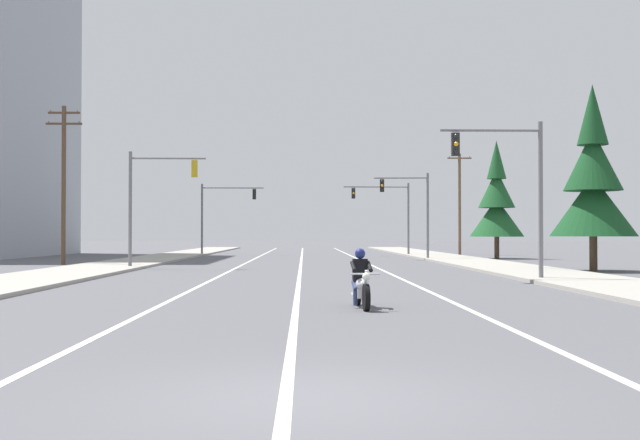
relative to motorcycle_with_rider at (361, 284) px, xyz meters
name	(u,v)px	position (x,y,z in m)	size (l,w,h in m)	color
ground_plane	(302,398)	(-1.42, -10.62, -0.59)	(400.00, 400.00, 0.00)	#515156
lane_stripe_center	(301,261)	(-1.61, 34.38, -0.58)	(0.16, 100.00, 0.01)	beige
lane_stripe_left	(251,261)	(-5.06, 34.38, -0.58)	(0.16, 100.00, 0.01)	beige
lane_stripe_right	(362,261)	(2.55, 34.38, -0.58)	(0.16, 100.00, 0.01)	beige
sidewalk_kerb_right	(474,262)	(9.18, 29.38, -0.52)	(4.40, 110.00, 0.14)	#9E998E
sidewalk_kerb_left	(132,263)	(-12.03, 29.38, -0.52)	(4.40, 110.00, 0.14)	#9E998E
motorcycle_with_rider	(361,284)	(0.00, 0.00, 0.00)	(0.70, 2.19, 1.46)	black
traffic_signal_near_right	(512,177)	(6.68, 10.99, 3.46)	(4.01, 0.38, 6.20)	slate
traffic_signal_near_left	(152,192)	(-9.49, 22.45, 3.46)	(4.07, 0.39, 6.20)	slate
traffic_signal_mid_right	(413,203)	(6.34, 36.67, 3.45)	(3.92, 0.38, 6.20)	slate
traffic_signal_mid_left	(220,208)	(-8.70, 49.00, 3.54)	(5.42, 0.37, 6.20)	slate
traffic_signal_far_right	(389,207)	(5.85, 47.46, 3.56)	(5.64, 0.59, 6.20)	slate
utility_pole_left_near	(64,180)	(-15.66, 27.45, 4.47)	(2.14, 0.26, 9.42)	#4C3828
utility_pole_right_far	(460,202)	(12.42, 50.24, 4.12)	(2.16, 0.26, 8.99)	brown
conifer_tree_right_verge_near	(593,185)	(12.79, 18.98, 3.64)	(4.19, 4.19, 9.21)	#4C3828
conifer_tree_right_verge_far	(497,204)	(12.96, 39.01, 3.46)	(4.01, 4.01, 8.84)	#4C3828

